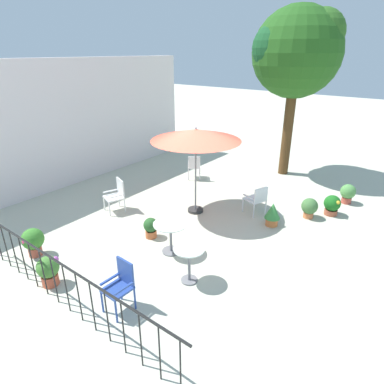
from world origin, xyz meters
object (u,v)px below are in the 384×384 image
Objects in this scene: shade_tree at (296,53)px; potted_plant_3 at (332,205)px; potted_plant_4 at (48,270)px; cafe_table_1 at (189,259)px; patio_chair_0 at (121,283)px; potted_plant_0 at (33,241)px; potted_plant_5 at (309,207)px; patio_chair_3 at (257,198)px; potted_plant_6 at (151,227)px; patio_chair_2 at (194,165)px; patio_umbrella_0 at (196,136)px; potted_plant_2 at (348,193)px; potted_plant_1 at (273,213)px; cafe_table_0 at (171,232)px; patio_chair_1 at (117,194)px.

potted_plant_3 is at bearing -134.73° from shade_tree.
cafe_table_1 is at bearing -50.46° from potted_plant_4.
patio_chair_0 is 2.85m from potted_plant_0.
potted_plant_3 is at bearing -38.33° from potted_plant_5.
patio_chair_3 is 3.11m from potted_plant_6.
patio_umbrella_0 is at bearing -142.10° from patio_chair_2.
potted_plant_2 is (-1.40, -2.64, -3.87)m from shade_tree.
cafe_table_1 is at bearing 163.48° from potted_plant_3.
potted_plant_1 is at bearing 146.01° from potted_plant_3.
patio_chair_3 is at bearing 141.42° from potted_plant_2.
cafe_table_0 is 4.71m from patio_chair_2.
patio_chair_1 reaches higher than potted_plant_4.
cafe_table_1 is at bearing -143.97° from patio_chair_2.
patio_umbrella_0 is 3.55m from cafe_table_1.
potted_plant_6 is (-3.41, 2.74, -0.04)m from potted_plant_5.
cafe_table_1 is 1.23× the size of potted_plant_4.
potted_plant_0 is (-3.97, 1.56, -1.84)m from patio_umbrella_0.
potted_plant_2 is 1.04× the size of potted_plant_3.
patio_chair_0 is 1.60× the size of potted_plant_2.
cafe_table_0 is 2.89m from potted_plant_1.
potted_plant_3 is (1.25, -1.71, -0.18)m from patio_chair_3.
patio_chair_3 is at bearing 126.04° from potted_plant_3.
potted_plant_6 is (-3.97, 3.19, -0.03)m from potted_plant_3.
cafe_table_0 is 1.48× the size of potted_plant_6.
potted_plant_0 is at bearing -174.18° from patio_chair_1.
patio_chair_0 is at bearing 162.68° from potted_plant_3.
cafe_table_1 is at bearing 167.07° from potted_plant_5.
patio_chair_3 is (2.23, -3.29, -0.04)m from patio_chair_1.
potted_plant_4 is (-7.57, 3.67, 0.01)m from potted_plant_2.
cafe_table_1 is at bearing -113.05° from potted_plant_6.
potted_plant_2 is at bearing -19.72° from potted_plant_5.
potted_plant_4 is at bearing -153.92° from patio_chair_1.
potted_plant_1 is at bearing -26.63° from potted_plant_4.
patio_chair_1 is 3.38m from patio_chair_2.
potted_plant_5 is at bearing -59.56° from patio_umbrella_0.
patio_chair_3 is at bearing -168.04° from shade_tree.
patio_chair_1 is 3.97m from patio_chair_3.
patio_umbrella_0 is at bearing -4.75° from potted_plant_4.
patio_umbrella_0 reaches higher than potted_plant_1.
patio_chair_1 reaches higher than potted_plant_5.
patio_chair_2 reaches higher than cafe_table_0.
potted_plant_3 is (-1.08, 0.14, -0.03)m from potted_plant_2.
patio_chair_3 reaches higher than potted_plant_6.
patio_chair_1 is 1.63× the size of potted_plant_3.
cafe_table_0 reaches higher than potted_plant_3.
patio_chair_0 is 5.68m from potted_plant_5.
potted_plant_0 is at bearing 129.92° from cafe_table_0.
potted_plant_0 is 8.71m from potted_plant_2.
cafe_table_0 is at bearing -26.37° from potted_plant_4.
cafe_table_0 is 0.87m from potted_plant_6.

